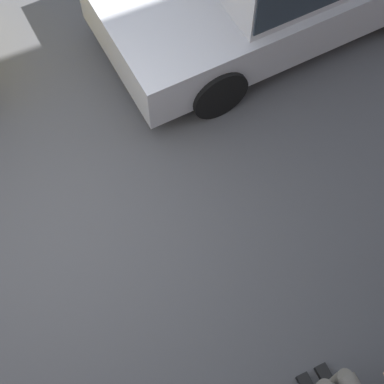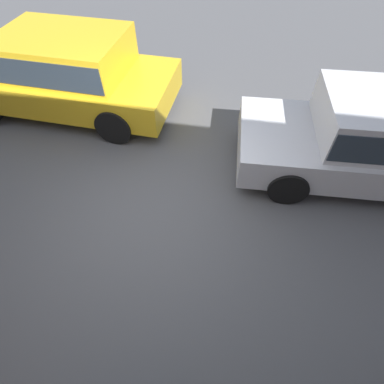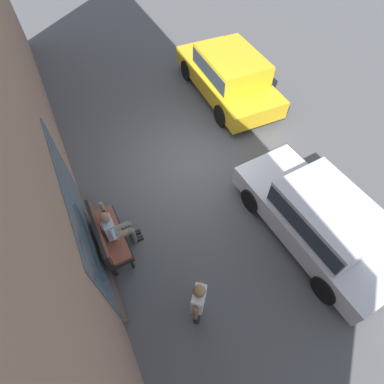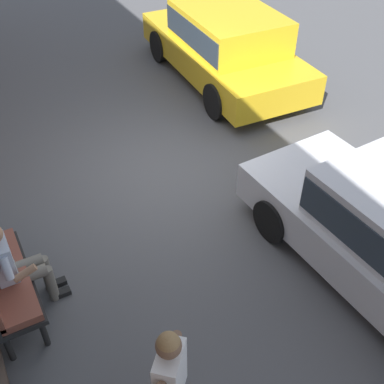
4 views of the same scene
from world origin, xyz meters
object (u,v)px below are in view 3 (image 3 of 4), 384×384
Objects in this scene: bench at (106,235)px; parked_car_near at (320,217)px; person_on_phone at (115,228)px; pedestrian_standing at (199,302)px; parked_car_mid at (229,73)px.

parked_car_near reaches higher than bench.
pedestrian_standing reaches higher than person_on_phone.
person_on_phone is at bearing 126.95° from parked_car_mid.
parked_car_near is at bearing -81.55° from pedestrian_standing.
pedestrian_standing is at bearing -159.03° from person_on_phone.
person_on_phone is 4.55m from parked_car_near.
person_on_phone is at bearing 20.97° from pedestrian_standing.
parked_car_near reaches higher than person_on_phone.
bench is 0.26m from person_on_phone.
person_on_phone is at bearing -90.97° from bench.
person_on_phone is (-0.00, -0.23, 0.13)m from bench.
bench is 0.37× the size of parked_car_near.
bench is 0.34× the size of parked_car_mid.
parked_car_near is 0.94× the size of parked_car_mid.
parked_car_mid is (3.89, -5.17, 0.09)m from person_on_phone.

